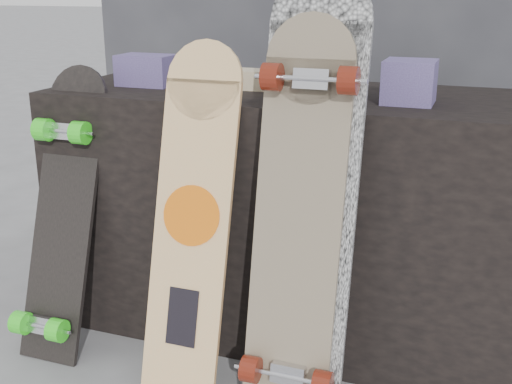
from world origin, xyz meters
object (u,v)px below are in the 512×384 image
at_px(longboard_cascadia, 306,195).
at_px(skateboard_dark, 62,209).
at_px(longboard_geisha, 193,210).
at_px(vendor_table, 301,213).
at_px(longboard_celtic, 299,212).

height_order(longboard_cascadia, skateboard_dark, longboard_cascadia).
distance_m(longboard_geisha, longboard_cascadia, 0.34).
xyz_separation_m(vendor_table, longboard_geisha, (-0.20, -0.39, 0.12)).
relative_size(longboard_cascadia, skateboard_dark, 1.32).
height_order(longboard_geisha, longboard_cascadia, longboard_cascadia).
distance_m(vendor_table, longboard_geisha, 0.46).
bearing_deg(longboard_cascadia, skateboard_dark, 176.75).
bearing_deg(vendor_table, longboard_cascadia, -72.70).
xyz_separation_m(longboard_geisha, longboard_celtic, (0.32, -0.03, 0.05)).
bearing_deg(longboard_geisha, longboard_celtic, -5.75).
height_order(longboard_geisha, longboard_celtic, longboard_celtic).
bearing_deg(longboard_cascadia, vendor_table, 107.30).
relative_size(longboard_geisha, longboard_cascadia, 0.84).
height_order(vendor_table, longboard_cascadia, longboard_cascadia).
xyz_separation_m(longboard_geisha, skateboard_dark, (-0.47, 0.03, -0.06)).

